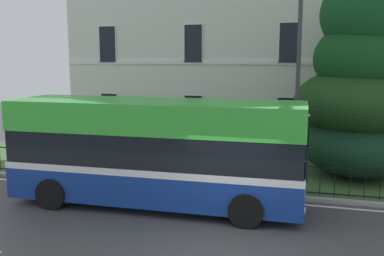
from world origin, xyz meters
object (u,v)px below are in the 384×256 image
at_px(georgian_townhouse, 254,20).
at_px(evergreen_tree, 364,85).
at_px(street_lamp_post, 298,76).
at_px(single_decker_bus, 156,151).

relative_size(georgian_townhouse, evergreen_tree, 2.35).
relative_size(evergreen_tree, street_lamp_post, 1.13).
bearing_deg(evergreen_tree, street_lamp_post, -135.03).
relative_size(georgian_townhouse, street_lamp_post, 2.65).
bearing_deg(street_lamp_post, georgian_townhouse, 105.55).
distance_m(georgian_townhouse, single_decker_bus, 13.54).
bearing_deg(evergreen_tree, georgian_townhouse, 123.39).
distance_m(evergreen_tree, street_lamp_post, 3.28).
distance_m(evergreen_tree, single_decker_bus, 8.23).
bearing_deg(single_decker_bus, street_lamp_post, 30.70).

